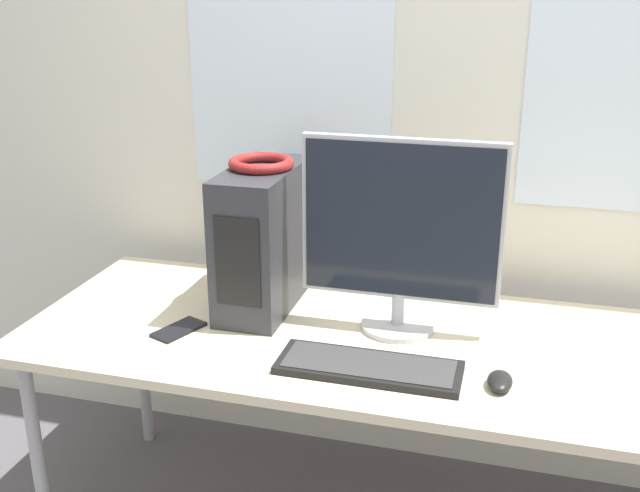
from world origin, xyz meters
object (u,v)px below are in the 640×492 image
(pc_tower, at_px, (263,238))
(monitor_main, at_px, (401,230))
(keyboard, at_px, (369,367))
(mouse, at_px, (500,381))
(cell_phone, at_px, (179,330))
(headphones, at_px, (261,163))

(pc_tower, distance_m, monitor_main, 0.44)
(keyboard, bearing_deg, monitor_main, 84.20)
(mouse, relative_size, cell_phone, 0.61)
(keyboard, bearing_deg, cell_phone, 171.86)
(monitor_main, height_order, cell_phone, monitor_main)
(keyboard, relative_size, mouse, 4.54)
(pc_tower, xyz_separation_m, cell_phone, (-0.18, -0.25, -0.21))
(headphones, xyz_separation_m, mouse, (0.73, -0.32, -0.44))
(pc_tower, distance_m, headphones, 0.23)
(pc_tower, relative_size, keyboard, 0.91)
(monitor_main, relative_size, mouse, 5.34)
(pc_tower, bearing_deg, cell_phone, -125.55)
(mouse, bearing_deg, pc_tower, 156.28)
(mouse, bearing_deg, headphones, 156.22)
(keyboard, height_order, mouse, mouse)
(headphones, bearing_deg, keyboard, -39.40)
(monitor_main, xyz_separation_m, mouse, (0.30, -0.26, -0.29))
(keyboard, xyz_separation_m, cell_phone, (-0.58, 0.08, -0.01))
(pc_tower, xyz_separation_m, keyboard, (0.40, -0.33, -0.21))
(monitor_main, height_order, mouse, monitor_main)
(keyboard, relative_size, cell_phone, 2.77)
(pc_tower, bearing_deg, keyboard, -39.33)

